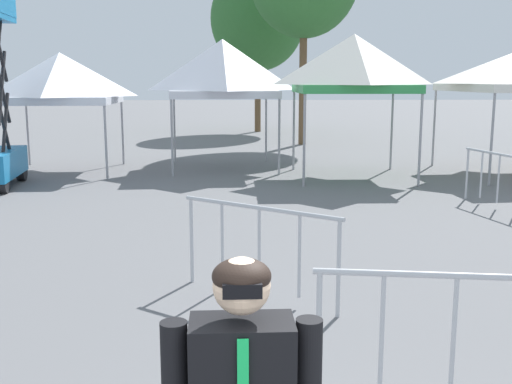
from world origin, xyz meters
TOP-DOWN VIEW (x-y plane):
  - canopy_tent_center at (-4.96, 15.14)m, footprint 2.89×2.89m
  - canopy_tent_behind_center at (-0.74, 15.61)m, footprint 3.07×3.07m
  - canopy_tent_behind_right at (2.52, 13.92)m, footprint 2.82×2.82m
  - tree_behind_tents_right at (0.65, 27.51)m, footprint 4.29×4.29m
  - crowd_barrier_mid_lot at (1.21, 2.82)m, footprint 2.09×0.35m
  - crowd_barrier_by_lift at (-0.14, 5.26)m, footprint 1.71×1.29m
  - crowd_barrier_near_person at (4.60, 9.99)m, footprint 0.55×2.05m

SIDE VIEW (x-z plane):
  - crowd_barrier_mid_lot at x=1.21m, z-range 0.22..1.29m
  - crowd_barrier_by_lift at x=-0.14m, z-range 0.22..1.29m
  - crowd_barrier_near_person at x=4.60m, z-range 0.22..1.29m
  - canopy_tent_center at x=-4.96m, z-range 0.90..4.03m
  - canopy_tent_behind_center at x=-0.74m, z-range 0.97..4.47m
  - canopy_tent_behind_right at x=2.52m, z-range 1.05..4.58m
  - tree_behind_tents_right at x=0.65m, z-range 1.38..8.87m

